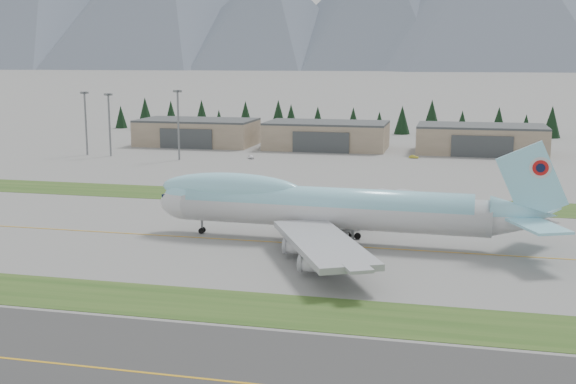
% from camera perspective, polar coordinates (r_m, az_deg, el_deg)
% --- Properties ---
extents(ground, '(7000.00, 7000.00, 0.00)m').
position_cam_1_polar(ground, '(143.86, -1.46, -3.96)').
color(ground, slate).
rests_on(ground, ground).
extents(grass_strip_near, '(400.00, 14.00, 0.08)m').
position_cam_1_polar(grass_strip_near, '(109.07, -6.51, -8.83)').
color(grass_strip_near, '#2C4E1B').
rests_on(grass_strip_near, ground).
extents(grass_strip_far, '(400.00, 18.00, 0.08)m').
position_cam_1_polar(grass_strip_far, '(186.69, 2.00, -0.58)').
color(grass_strip_far, '#2C4E1B').
rests_on(grass_strip_far, ground).
extents(asphalt_taxiway, '(400.00, 32.00, 0.04)m').
position_cam_1_polar(asphalt_taxiway, '(88.47, -11.85, -13.76)').
color(asphalt_taxiway, '#353535').
rests_on(asphalt_taxiway, ground).
extents(taxiway_line_main, '(400.00, 0.40, 0.02)m').
position_cam_1_polar(taxiway_line_main, '(143.86, -1.46, -3.96)').
color(taxiway_line_main, gold).
rests_on(taxiway_line_main, ground).
extents(taxiway_line_near, '(400.00, 0.40, 0.02)m').
position_cam_1_polar(taxiway_line_near, '(88.47, -11.85, -13.76)').
color(taxiway_line_near, gold).
rests_on(taxiway_line_near, ground).
extents(boeing_747_freighter, '(80.79, 70.14, 21.40)m').
position_cam_1_polar(boeing_747_freighter, '(142.86, 3.12, -1.17)').
color(boeing_747_freighter, silver).
rests_on(boeing_747_freighter, ground).
extents(hangar_left, '(48.00, 26.60, 10.80)m').
position_cam_1_polar(hangar_left, '(304.97, -7.19, 4.72)').
color(hangar_left, gray).
rests_on(hangar_left, ground).
extents(hangar_center, '(48.00, 26.60, 10.80)m').
position_cam_1_polar(hangar_center, '(290.67, 3.08, 4.50)').
color(hangar_center, gray).
rests_on(hangar_center, ground).
extents(hangar_right, '(48.00, 26.60, 10.80)m').
position_cam_1_polar(hangar_right, '(286.52, 15.01, 4.07)').
color(hangar_right, gray).
rests_on(hangar_right, ground).
extents(floodlight_masts, '(205.24, 7.67, 24.82)m').
position_cam_1_polar(floodlight_masts, '(254.10, -3.32, 6.16)').
color(floodlight_masts, slate).
rests_on(floodlight_masts, ground).
extents(service_vehicle_a, '(3.18, 4.16, 1.32)m').
position_cam_1_polar(service_vehicle_a, '(262.12, -2.95, 2.65)').
color(service_vehicle_a, white).
rests_on(service_vehicle_a, ground).
extents(service_vehicle_b, '(3.66, 1.75, 1.16)m').
position_cam_1_polar(service_vehicle_b, '(266.56, 9.90, 2.64)').
color(service_vehicle_b, gold).
rests_on(service_vehicle_b, ground).
extents(service_vehicle_c, '(2.40, 3.92, 1.06)m').
position_cam_1_polar(service_vehicle_c, '(266.67, 17.27, 2.32)').
color(service_vehicle_c, '#A1A1A5').
rests_on(service_vehicle_c, ground).
extents(conifer_belt, '(275.59, 14.14, 16.61)m').
position_cam_1_polar(conifer_belt, '(349.25, 7.20, 5.75)').
color(conifer_belt, black).
rests_on(conifer_belt, ground).
extents(mountain_ridge_rear, '(4494.73, 1045.47, 522.73)m').
position_cam_1_polar(mountain_ridge_rear, '(3042.84, 12.94, 14.47)').
color(mountain_ridge_rear, '#4F5C6A').
rests_on(mountain_ridge_rear, ground).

